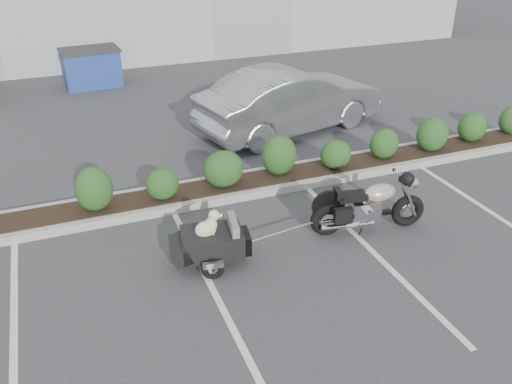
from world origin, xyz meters
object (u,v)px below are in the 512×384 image
object	(u,v)px
motorcycle	(369,206)
dumpster	(91,67)
sedan	(291,100)
pet_trailer	(211,242)

from	to	relation	value
motorcycle	dumpster	xyz separation A→B (m)	(-3.39, 10.42, 0.11)
sedan	motorcycle	bearing A→B (deg)	158.18
pet_trailer	dumpster	xyz separation A→B (m)	(-0.61, 10.40, 0.17)
pet_trailer	motorcycle	bearing A→B (deg)	9.02
motorcycle	pet_trailer	bearing A→B (deg)	-170.98
sedan	dumpster	distance (m)	7.00
pet_trailer	dumpster	distance (m)	10.42
pet_trailer	sedan	distance (m)	5.90
sedan	pet_trailer	bearing A→B (deg)	130.32
dumpster	sedan	bearing A→B (deg)	-57.70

